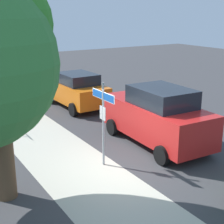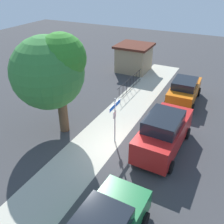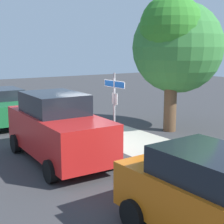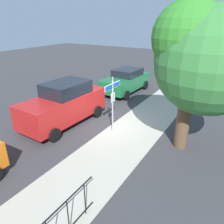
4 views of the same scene
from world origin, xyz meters
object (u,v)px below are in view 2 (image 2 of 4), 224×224
(car_red, at_px, (164,132))
(utility_shed, at_px, (134,58))
(street_sign, at_px, (115,113))
(shade_tree, at_px, (51,69))
(car_orange, at_px, (184,90))

(car_red, relative_size, utility_shed, 1.52)
(street_sign, xyz_separation_m, utility_shed, (10.97, 3.40, -0.54))
(shade_tree, relative_size, car_red, 1.22)
(car_red, height_order, utility_shed, utility_shed)
(street_sign, relative_size, car_orange, 0.64)
(shade_tree, height_order, car_orange, shade_tree)
(street_sign, distance_m, car_red, 2.72)
(shade_tree, bearing_deg, utility_shed, -0.98)
(car_orange, bearing_deg, utility_shed, 51.46)
(utility_shed, bearing_deg, car_orange, -127.35)
(street_sign, xyz_separation_m, car_orange, (6.62, -2.31, -0.91))
(shade_tree, height_order, car_red, shade_tree)
(car_orange, distance_m, utility_shed, 7.19)
(car_red, bearing_deg, street_sign, 103.41)
(utility_shed, bearing_deg, street_sign, -162.79)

